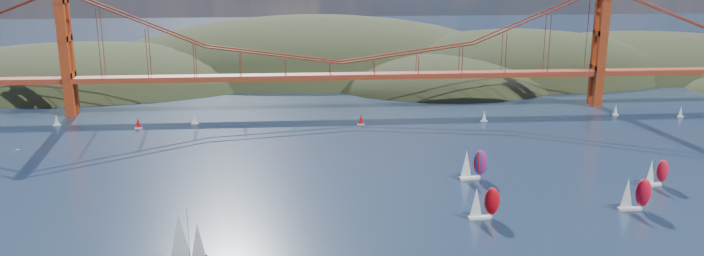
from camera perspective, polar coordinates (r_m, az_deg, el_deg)
The scene contains 15 objects.
headlands at distance 418.27m, azimuth 4.40°, elevation 3.12°, with size 725.00×225.00×96.00m.
bridge at distance 309.26m, azimuth -1.26°, elevation 7.35°, with size 552.00×12.00×55.00m.
sloop_navy at distance 169.46m, azimuth -13.69°, elevation -8.89°, with size 9.02×5.28×13.82m.
racer_0 at distance 193.41m, azimuth 10.90°, elevation -6.08°, with size 8.94×3.82×10.17m.
racer_1 at distance 211.75m, azimuth 22.45°, elevation -5.05°, with size 9.15×3.66×10.58m.
racer_2 at distance 235.65m, azimuth 23.97°, elevation -3.36°, with size 8.40×4.22×9.45m.
racer_rwb at distance 224.60m, azimuth 10.03°, elevation -2.95°, with size 9.61×4.73×10.82m.
distant_boat_1 at distance 312.49m, azimuth -23.35°, elevation 0.62°, with size 3.00×2.00×4.70m.
distant_boat_2 at distance 295.44m, azimuth -17.36°, elevation 0.40°, with size 3.00×2.00×4.70m.
distant_boat_3 at distance 296.89m, azimuth -12.96°, elevation 0.77°, with size 3.00×2.00×4.70m.
distant_boat_4 at distance 326.02m, azimuth 21.07°, elevation 1.41°, with size 3.00×2.00×4.70m.
distant_boat_5 at distance 333.91m, azimuth 25.65°, elevation 1.22°, with size 3.00×2.00×4.70m.
distant_boat_8 at distance 298.74m, azimuth 10.93°, elevation 0.97°, with size 3.00×2.00×4.70m.
distant_boat_9 at distance 288.01m, azimuth 0.74°, elevation 0.73°, with size 3.00×2.00×4.70m.
gull at distance 178.69m, azimuth -26.05°, elevation -1.63°, with size 0.90×0.25×0.17m.
Camera 1 is at (-19.18, -125.99, 73.57)m, focal length 35.00 mm.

